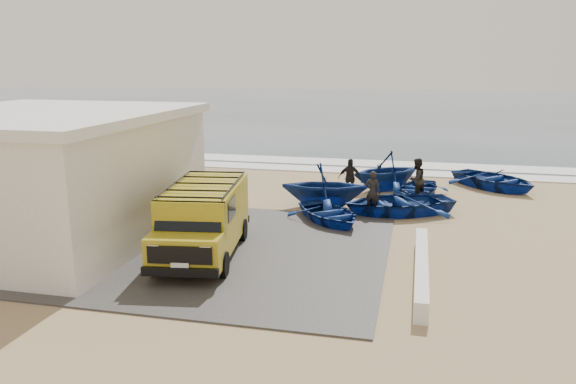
{
  "coord_description": "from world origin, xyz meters",
  "views": [
    {
      "loc": [
        4.71,
        -18.16,
        5.91
      ],
      "look_at": [
        0.17,
        1.37,
        1.2
      ],
      "focal_mm": 35.0,
      "sensor_mm": 36.0,
      "label": 1
    }
  ],
  "objects_px": {
    "building": "(44,175)",
    "fisherman_front": "(373,192)",
    "fisherman_back": "(350,178)",
    "boat_mid_left": "(325,185)",
    "boat_far_left": "(386,171)",
    "boat_far_right": "(494,179)",
    "boat_near_left": "(329,214)",
    "boat_near_right": "(398,203)",
    "parapet": "(421,268)",
    "van": "(204,217)",
    "boat_mid_right": "(418,189)",
    "fisherman_middle": "(416,179)"
  },
  "relations": [
    {
      "from": "boat_near_right",
      "to": "building",
      "type": "bearing_deg",
      "value": -88.96
    },
    {
      "from": "boat_mid_right",
      "to": "fisherman_middle",
      "type": "height_order",
      "value": "fisherman_middle"
    },
    {
      "from": "boat_near_right",
      "to": "boat_far_right",
      "type": "xyz_separation_m",
      "value": [
        4.26,
        5.55,
        -0.01
      ]
    },
    {
      "from": "fisherman_front",
      "to": "boat_mid_right",
      "type": "bearing_deg",
      "value": -102.93
    },
    {
      "from": "building",
      "to": "boat_far_left",
      "type": "height_order",
      "value": "building"
    },
    {
      "from": "van",
      "to": "boat_mid_left",
      "type": "xyz_separation_m",
      "value": [
        2.68,
        6.59,
        -0.29
      ]
    },
    {
      "from": "boat_far_left",
      "to": "boat_far_right",
      "type": "bearing_deg",
      "value": 66.99
    },
    {
      "from": "fisherman_middle",
      "to": "boat_near_right",
      "type": "bearing_deg",
      "value": 22.45
    },
    {
      "from": "boat_mid_left",
      "to": "boat_far_right",
      "type": "height_order",
      "value": "boat_mid_left"
    },
    {
      "from": "van",
      "to": "parapet",
      "type": "bearing_deg",
      "value": -11.9
    },
    {
      "from": "boat_near_left",
      "to": "fisherman_middle",
      "type": "distance_m",
      "value": 5.41
    },
    {
      "from": "boat_near_right",
      "to": "fisherman_back",
      "type": "bearing_deg",
      "value": -162.07
    },
    {
      "from": "building",
      "to": "boat_mid_right",
      "type": "bearing_deg",
      "value": 35.64
    },
    {
      "from": "boat_near_right",
      "to": "fisherman_middle",
      "type": "distance_m",
      "value": 2.65
    },
    {
      "from": "building",
      "to": "boat_mid_left",
      "type": "xyz_separation_m",
      "value": [
        8.6,
        6.0,
        -1.24
      ]
    },
    {
      "from": "van",
      "to": "boat_mid_right",
      "type": "distance_m",
      "value": 11.46
    },
    {
      "from": "boat_near_right",
      "to": "fisherman_back",
      "type": "height_order",
      "value": "fisherman_back"
    },
    {
      "from": "boat_mid_left",
      "to": "fisherman_back",
      "type": "height_order",
      "value": "boat_mid_left"
    },
    {
      "from": "building",
      "to": "boat_mid_right",
      "type": "distance_m",
      "value": 15.31
    },
    {
      "from": "fisherman_front",
      "to": "fisherman_middle",
      "type": "distance_m",
      "value": 3.11
    },
    {
      "from": "building",
      "to": "boat_near_left",
      "type": "relative_size",
      "value": 2.75
    },
    {
      "from": "boat_mid_left",
      "to": "fisherman_front",
      "type": "xyz_separation_m",
      "value": [
        2.0,
        -0.44,
        -0.07
      ]
    },
    {
      "from": "boat_mid_right",
      "to": "fisherman_back",
      "type": "distance_m",
      "value": 3.13
    },
    {
      "from": "fisherman_front",
      "to": "fisherman_back",
      "type": "relative_size",
      "value": 0.98
    },
    {
      "from": "boat_near_left",
      "to": "fisherman_front",
      "type": "xyz_separation_m",
      "value": [
        1.44,
        1.76,
        0.49
      ]
    },
    {
      "from": "boat_far_right",
      "to": "fisherman_middle",
      "type": "bearing_deg",
      "value": 175.56
    },
    {
      "from": "boat_mid_right",
      "to": "boat_far_right",
      "type": "bearing_deg",
      "value": 44.48
    },
    {
      "from": "parapet",
      "to": "van",
      "type": "xyz_separation_m",
      "value": [
        -6.58,
        0.42,
        0.94
      ]
    },
    {
      "from": "boat_far_right",
      "to": "fisherman_middle",
      "type": "distance_m",
      "value": 4.71
    },
    {
      "from": "boat_near_right",
      "to": "fisherman_front",
      "type": "relative_size",
      "value": 2.59
    },
    {
      "from": "parapet",
      "to": "boat_near_left",
      "type": "height_order",
      "value": "boat_near_left"
    },
    {
      "from": "van",
      "to": "fisherman_front",
      "type": "distance_m",
      "value": 7.73
    },
    {
      "from": "fisherman_back",
      "to": "fisherman_middle",
      "type": "bearing_deg",
      "value": -5.86
    },
    {
      "from": "van",
      "to": "boat_far_right",
      "type": "bearing_deg",
      "value": 41.72
    },
    {
      "from": "fisherman_back",
      "to": "boat_mid_left",
      "type": "bearing_deg",
      "value": -120.51
    },
    {
      "from": "fisherman_middle",
      "to": "parapet",
      "type": "bearing_deg",
      "value": 39.03
    },
    {
      "from": "parapet",
      "to": "boat_far_left",
      "type": "height_order",
      "value": "boat_far_left"
    },
    {
      "from": "boat_near_right",
      "to": "fisherman_back",
      "type": "xyz_separation_m",
      "value": [
        -2.19,
        2.35,
        0.41
      ]
    },
    {
      "from": "boat_mid_left",
      "to": "boat_far_left",
      "type": "height_order",
      "value": "same"
    },
    {
      "from": "parapet",
      "to": "boat_far_left",
      "type": "distance_m",
      "value": 10.92
    },
    {
      "from": "boat_near_right",
      "to": "boat_far_left",
      "type": "relative_size",
      "value": 1.25
    },
    {
      "from": "parapet",
      "to": "fisherman_middle",
      "type": "xyz_separation_m",
      "value": [
        -0.25,
        9.19,
        0.63
      ]
    },
    {
      "from": "parapet",
      "to": "fisherman_back",
      "type": "height_order",
      "value": "fisherman_back"
    },
    {
      "from": "boat_mid_left",
      "to": "van",
      "type": "bearing_deg",
      "value": 150.04
    },
    {
      "from": "building",
      "to": "fisherman_front",
      "type": "xyz_separation_m",
      "value": [
        10.59,
        5.56,
        -1.32
      ]
    },
    {
      "from": "van",
      "to": "building",
      "type": "bearing_deg",
      "value": 166.09
    },
    {
      "from": "parapet",
      "to": "fisherman_back",
      "type": "bearing_deg",
      "value": 109.06
    },
    {
      "from": "boat_near_left",
      "to": "boat_far_right",
      "type": "distance_m",
      "value": 9.99
    },
    {
      "from": "boat_far_right",
      "to": "fisherman_back",
      "type": "distance_m",
      "value": 7.21
    },
    {
      "from": "boat_mid_right",
      "to": "fisherman_middle",
      "type": "bearing_deg",
      "value": -88.31
    }
  ]
}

